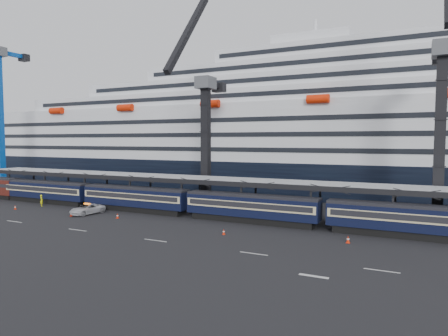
{
  "coord_description": "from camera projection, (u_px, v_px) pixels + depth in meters",
  "views": [
    {
      "loc": [
        12.57,
        -40.67,
        11.38
      ],
      "look_at": [
        -12.16,
        10.0,
        7.44
      ],
      "focal_mm": 32.0,
      "sensor_mm": 36.0,
      "label": 1
    }
  ],
  "objects": [
    {
      "name": "traffic_cone_b",
      "position": [
        71.0,
        214.0,
        59.75
      ],
      "size": [
        0.37,
        0.37,
        0.74
      ],
      "color": "red",
      "rests_on": "ground"
    },
    {
      "name": "traffic_cone_a",
      "position": [
        15.0,
        207.0,
        65.64
      ],
      "size": [
        0.35,
        0.35,
        0.71
      ],
      "color": "red",
      "rests_on": "ground"
    },
    {
      "name": "crane_dark_near",
      "position": [
        205.0,
        137.0,
        67.34
      ],
      "size": [
        4.5,
        17.75,
        35.08
      ],
      "color": "#474A4E",
      "rests_on": "ground"
    },
    {
      "name": "pickup_truck",
      "position": [
        87.0,
        209.0,
        61.42
      ],
      "size": [
        3.19,
        5.8,
        1.54
      ],
      "primitive_type": "imported",
      "rotation": [
        0.0,
        0.0,
        -0.12
      ],
      "color": "#AFB1B7",
      "rests_on": "ground"
    },
    {
      "name": "worker",
      "position": [
        42.0,
        200.0,
        68.7
      ],
      "size": [
        0.87,
        0.77,
        2.0
      ],
      "primitive_type": "imported",
      "rotation": [
        0.0,
        0.0,
        2.64
      ],
      "color": "#D4D80B",
      "rests_on": "ground"
    },
    {
      "name": "cruise_ship",
      "position": [
        347.0,
        136.0,
        83.59
      ],
      "size": [
        214.09,
        28.84,
        34.0
      ],
      "color": "black",
      "rests_on": "ground"
    },
    {
      "name": "traffic_cone_c",
      "position": [
        117.0,
        216.0,
        58.07
      ],
      "size": [
        0.37,
        0.37,
        0.74
      ],
      "color": "red",
      "rests_on": "ground"
    },
    {
      "name": "traffic_cone_d",
      "position": [
        224.0,
        232.0,
        48.13
      ],
      "size": [
        0.35,
        0.35,
        0.69
      ],
      "color": "red",
      "rests_on": "ground"
    },
    {
      "name": "ground",
      "position": [
        285.0,
        246.0,
        42.75
      ],
      "size": [
        260.0,
        260.0,
        0.0
      ],
      "primitive_type": "plane",
      "color": "black",
      "rests_on": "ground"
    },
    {
      "name": "lane_markings",
      "position": [
        358.0,
        272.0,
        34.49
      ],
      "size": [
        111.0,
        4.27,
        0.02
      ],
      "color": "beige",
      "rests_on": "ground"
    },
    {
      "name": "canopy",
      "position": [
        316.0,
        185.0,
        54.94
      ],
      "size": [
        130.0,
        6.25,
        5.53
      ],
      "color": "#909398",
      "rests_on": "ground"
    },
    {
      "name": "traffic_cone_e",
      "position": [
        348.0,
        239.0,
        44.17
      ],
      "size": [
        0.42,
        0.42,
        0.84
      ],
      "color": "red",
      "rests_on": "ground"
    },
    {
      "name": "crane_dark_mid",
      "position": [
        440.0,
        125.0,
        51.02
      ],
      "size": [
        4.5,
        18.24,
        39.64
      ],
      "color": "#474A4E",
      "rests_on": "ground"
    },
    {
      "name": "train",
      "position": [
        274.0,
        209.0,
        53.6
      ],
      "size": [
        133.05,
        3.0,
        4.05
      ],
      "color": "black",
      "rests_on": "ground"
    }
  ]
}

